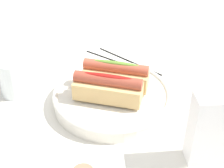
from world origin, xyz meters
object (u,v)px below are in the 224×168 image
object	(u,v)px
hotdog_front	(116,75)
hotdog_back	(108,88)
water_glass	(14,79)
napkin_box	(220,128)
serving_bowl	(112,97)
chopstick_far	(130,61)
chopstick_near	(118,62)

from	to	relation	value
hotdog_front	hotdog_back	bearing A→B (deg)	83.17
water_glass	napkin_box	bearing A→B (deg)	166.25
serving_bowl	hotdog_back	bearing A→B (deg)	83.17
hotdog_front	hotdog_back	size ratio (longest dim) A/B	1.00
water_glass	chopstick_far	world-z (taller)	water_glass
serving_bowl	water_glass	distance (m)	0.24
hotdog_front	serving_bowl	bearing A→B (deg)	83.17
hotdog_front	hotdog_back	xyz separation A→B (m)	(0.01, 0.05, 0.00)
napkin_box	hotdog_front	bearing A→B (deg)	-51.18
napkin_box	chopstick_near	distance (m)	0.40
hotdog_back	water_glass	distance (m)	0.24
hotdog_front	chopstick_far	distance (m)	0.18
hotdog_back	napkin_box	world-z (taller)	napkin_box
serving_bowl	chopstick_far	size ratio (longest dim) A/B	1.25
chopstick_near	chopstick_far	xyz separation A→B (m)	(-0.03, -0.01, 0.00)
chopstick_near	hotdog_front	bearing A→B (deg)	120.54
hotdog_front	chopstick_near	size ratio (longest dim) A/B	0.69
hotdog_back	chopstick_far	distance (m)	0.23
hotdog_back	chopstick_near	bearing A→B (deg)	-85.38
hotdog_back	napkin_box	size ratio (longest dim) A/B	1.01
serving_bowl	chopstick_near	bearing A→B (deg)	-83.65
serving_bowl	chopstick_far	xyz separation A→B (m)	(-0.01, -0.19, -0.02)
water_glass	napkin_box	xyz separation A→B (m)	(-0.46, 0.11, 0.04)
water_glass	hotdog_back	bearing A→B (deg)	175.74
hotdog_front	water_glass	size ratio (longest dim) A/B	1.68
chopstick_near	chopstick_far	distance (m)	0.03
napkin_box	chopstick_near	bearing A→B (deg)	-68.04
serving_bowl	hotdog_front	size ratio (longest dim) A/B	1.81
water_glass	serving_bowl	bearing A→B (deg)	-177.63
water_glass	chopstick_near	size ratio (longest dim) A/B	0.41
hotdog_front	napkin_box	distance (m)	0.27
chopstick_far	hotdog_front	bearing A→B (deg)	116.35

